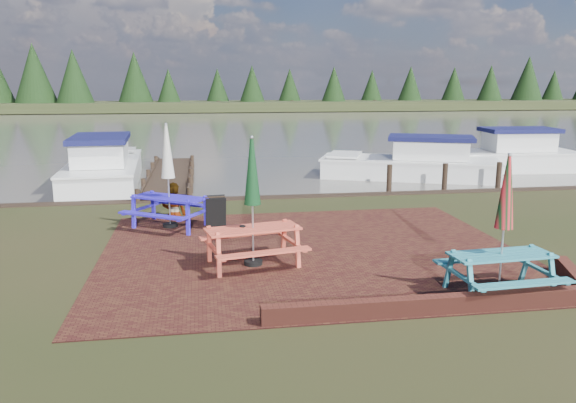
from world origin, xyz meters
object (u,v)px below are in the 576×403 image
(jetty, at_px, (170,175))
(picnic_table_teal, at_px, (502,247))
(boat_near, at_px, (413,165))
(picnic_table_red, at_px, (253,222))
(chalkboard, at_px, (216,212))
(person, at_px, (173,183))
(boat_jetty, at_px, (104,169))
(boat_far, at_px, (504,157))
(picnic_table_blue, at_px, (169,192))

(jetty, bearing_deg, picnic_table_teal, -64.80)
(boat_near, bearing_deg, picnic_table_red, 166.44)
(chalkboard, bearing_deg, person, 118.58)
(picnic_table_red, height_order, boat_jetty, picnic_table_red)
(picnic_table_red, height_order, chalkboard, picnic_table_red)
(chalkboard, height_order, boat_jetty, boat_jetty)
(chalkboard, distance_m, boat_far, 15.56)
(boat_near, bearing_deg, picnic_table_blue, 149.66)
(picnic_table_teal, height_order, picnic_table_red, picnic_table_red)
(jetty, bearing_deg, person, -86.40)
(picnic_table_teal, height_order, boat_jetty, picnic_table_teal)
(jetty, height_order, boat_far, boat_far)
(chalkboard, relative_size, boat_jetty, 0.11)
(person, bearing_deg, boat_near, -134.28)
(jetty, height_order, boat_near, boat_near)
(chalkboard, bearing_deg, picnic_table_red, -84.01)
(picnic_table_red, distance_m, boat_near, 13.02)
(boat_far, relative_size, person, 3.65)
(boat_jetty, distance_m, boat_near, 12.11)
(picnic_table_blue, height_order, jetty, picnic_table_blue)
(boat_near, bearing_deg, person, 144.38)
(picnic_table_teal, bearing_deg, person, 126.69)
(picnic_table_red, xyz_separation_m, boat_near, (7.50, 10.62, -0.54))
(chalkboard, xyz_separation_m, boat_jetty, (-3.95, 7.85, 0.01))
(picnic_table_teal, xyz_separation_m, picnic_table_blue, (-5.89, 5.62, 0.06))
(picnic_table_teal, xyz_separation_m, chalkboard, (-4.74, 5.33, -0.44))
(picnic_table_blue, distance_m, boat_near, 11.82)
(boat_near, relative_size, boat_far, 1.10)
(picnic_table_red, relative_size, jetty, 0.29)
(picnic_table_red, xyz_separation_m, chalkboard, (-0.66, 3.07, -0.48))
(picnic_table_red, bearing_deg, boat_far, 32.29)
(boat_jetty, bearing_deg, person, -69.18)
(picnic_table_blue, relative_size, boat_near, 0.35)
(picnic_table_teal, height_order, boat_far, picnic_table_teal)
(picnic_table_blue, relative_size, boat_far, 0.39)
(picnic_table_blue, xyz_separation_m, chalkboard, (1.15, -0.28, -0.49))
(picnic_table_teal, distance_m, boat_jetty, 15.79)
(boat_near, height_order, person, person)
(picnic_table_teal, bearing_deg, picnic_table_red, 147.54)
(picnic_table_teal, bearing_deg, chalkboard, 128.18)
(boat_near, bearing_deg, boat_jetty, 110.25)
(chalkboard, relative_size, boat_near, 0.11)
(jetty, height_order, boat_jetty, boat_jetty)
(boat_far, bearing_deg, picnic_table_red, 138.17)
(picnic_table_blue, xyz_separation_m, person, (0.04, 1.32, 0.00))
(picnic_table_red, height_order, person, picnic_table_red)
(picnic_table_teal, relative_size, picnic_table_red, 0.95)
(picnic_table_blue, bearing_deg, chalkboard, 19.16)
(picnic_table_teal, bearing_deg, boat_near, 71.70)
(picnic_table_teal, relative_size, picnic_table_blue, 0.94)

